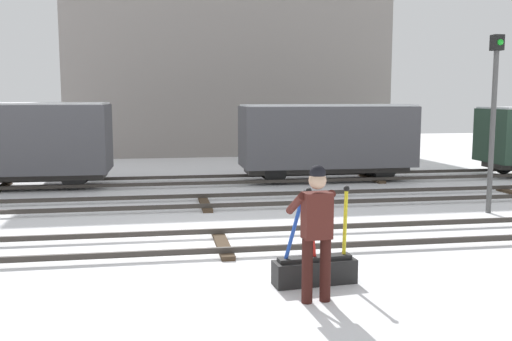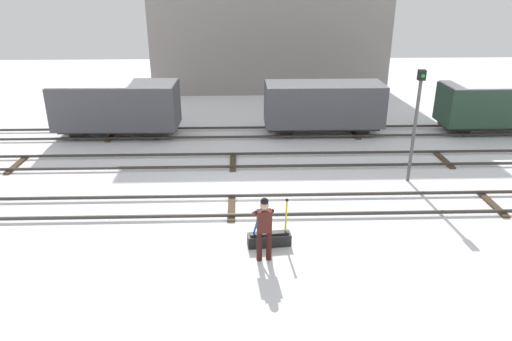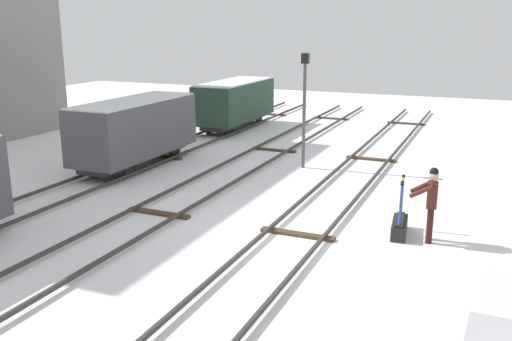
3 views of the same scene
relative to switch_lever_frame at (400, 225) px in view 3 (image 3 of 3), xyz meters
The scene contains 9 objects.
ground_plane 2.61m from the switch_lever_frame, 115.55° to the left, with size 60.00×60.00×0.00m, color white.
track_main_line 2.60m from the switch_lever_frame, 115.55° to the left, with size 44.00×1.94×0.18m.
track_siding_near 6.55m from the switch_lever_frame, 99.83° to the left, with size 44.00×1.94×0.18m.
track_siding_far 10.23m from the switch_lever_frame, 96.28° to the left, with size 44.00×1.94×0.18m.
switch_lever_frame is the anchor object (origin of this frame).
rail_worker 1.11m from the switch_lever_frame, 104.62° to the right, with size 0.59×0.69×1.87m.
signal_post 7.42m from the switch_lever_frame, 38.81° to the left, with size 0.24×0.32×4.17m.
freight_car_back_track 15.57m from the switch_lever_frame, 40.89° to the left, with size 5.66×2.04×2.40m.
freight_car_far_end 10.72m from the switch_lever_frame, 72.67° to the left, with size 5.61×1.95×2.50m.
Camera 3 is at (-12.57, -4.26, 5.19)m, focal length 39.26 mm.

